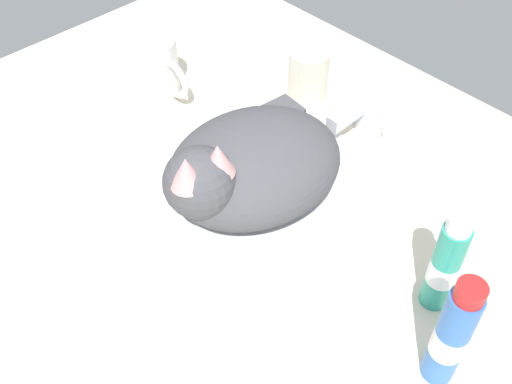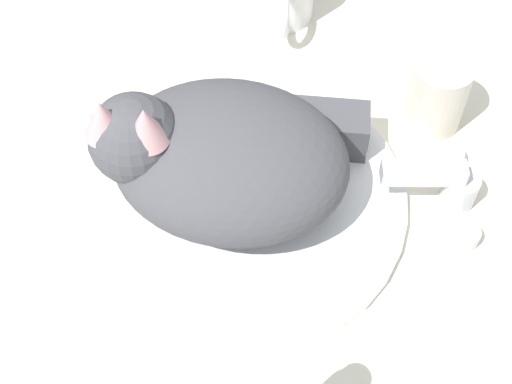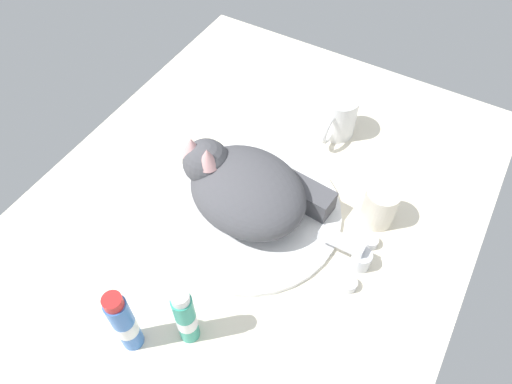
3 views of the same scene
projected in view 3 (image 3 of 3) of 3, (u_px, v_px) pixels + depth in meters
ground_plane at (248, 217)px, 94.31cm from camera, size 110.00×82.50×3.00cm
sink_basin at (248, 211)px, 92.70cm from camera, size 36.02×36.02×1.07cm
faucet at (355, 255)px, 84.46cm from camera, size 12.73×10.16×5.71cm
cat at (244, 186)px, 88.12cm from camera, size 23.28×28.45×14.45cm
coffee_mug at (338, 117)px, 102.70cm from camera, size 11.93×7.58×9.50cm
rinse_cup at (380, 206)px, 88.93cm from camera, size 6.34×6.34×8.32cm
toothpaste_bottle at (186, 317)px, 72.96cm from camera, size 3.30×3.30×14.33cm
mouthwash_bottle at (124, 323)px, 71.84cm from camera, size 3.48×3.48×15.43cm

